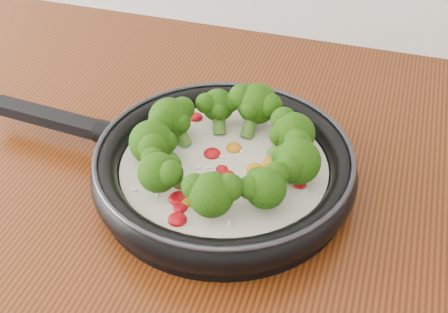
% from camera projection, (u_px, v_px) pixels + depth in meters
% --- Properties ---
extents(skillet, '(0.56, 0.38, 0.10)m').
position_uv_depth(skillet, '(222.00, 163.00, 0.77)').
color(skillet, black).
rests_on(skillet, counter).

